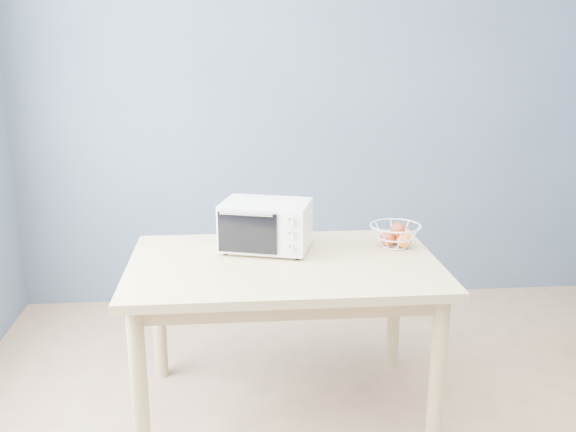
{
  "coord_description": "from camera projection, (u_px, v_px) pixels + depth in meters",
  "views": [
    {
      "loc": [
        -0.61,
        -1.89,
        1.72
      ],
      "look_at": [
        -0.36,
        0.96,
        0.93
      ],
      "focal_mm": 40.0,
      "sensor_mm": 36.0,
      "label": 1
    }
  ],
  "objects": [
    {
      "name": "room",
      "position": [
        430.0,
        180.0,
        1.98
      ],
      "size": [
        4.01,
        4.51,
        2.61
      ],
      "color": "tan",
      "rests_on": "ground"
    },
    {
      "name": "dining_table",
      "position": [
        284.0,
        282.0,
        2.93
      ],
      "size": [
        1.4,
        0.9,
        0.75
      ],
      "color": "tan",
      "rests_on": "ground"
    },
    {
      "name": "toaster_oven",
      "position": [
        263.0,
        225.0,
        3.02
      ],
      "size": [
        0.46,
        0.38,
        0.24
      ],
      "rotation": [
        0.0,
        0.0,
        -0.29
      ],
      "color": "white",
      "rests_on": "dining_table"
    },
    {
      "name": "fruit_basket",
      "position": [
        396.0,
        235.0,
        3.08
      ],
      "size": [
        0.25,
        0.25,
        0.12
      ],
      "rotation": [
        0.0,
        0.0,
        -0.04
      ],
      "color": "silver",
      "rests_on": "dining_table"
    }
  ]
}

